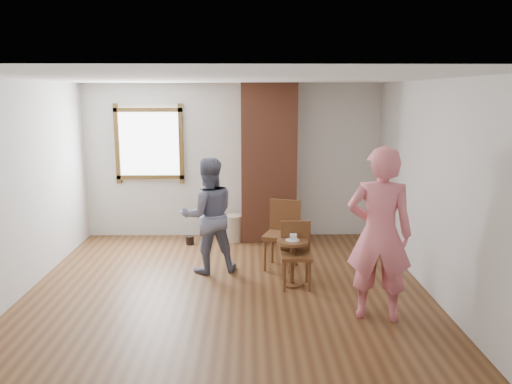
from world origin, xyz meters
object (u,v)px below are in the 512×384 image
at_px(dining_chair_right, 296,250).
at_px(side_table, 292,255).
at_px(man, 208,215).
at_px(person_pink, 379,234).
at_px(stoneware_crock, 233,228).
at_px(dining_chair_left, 283,230).

distance_m(dining_chair_right, side_table, 0.08).
height_order(man, person_pink, person_pink).
relative_size(dining_chair_right, man, 0.52).
xyz_separation_m(stoneware_crock, dining_chair_right, (0.86, -1.98, 0.24)).
bearing_deg(side_table, dining_chair_left, 96.27).
distance_m(stoneware_crock, person_pink, 3.46).
bearing_deg(side_table, dining_chair_right, 7.36).
bearing_deg(stoneware_crock, dining_chair_left, -60.11).
xyz_separation_m(side_table, man, (-1.11, 0.54, 0.39)).
height_order(dining_chair_right, person_pink, person_pink).
xyz_separation_m(dining_chair_right, person_pink, (0.80, -0.96, 0.49)).
xyz_separation_m(dining_chair_left, side_table, (0.08, -0.71, -0.13)).
height_order(dining_chair_left, dining_chair_right, dining_chair_left).
xyz_separation_m(man, person_pink, (1.95, -1.50, 0.16)).
bearing_deg(man, person_pink, 127.55).
xyz_separation_m(dining_chair_right, side_table, (-0.05, -0.01, -0.06)).
distance_m(dining_chair_left, man, 1.08).
xyz_separation_m(stoneware_crock, man, (-0.29, -1.45, 0.58)).
height_order(dining_chair_right, man, man).
xyz_separation_m(stoneware_crock, dining_chair_left, (0.74, -1.28, 0.31)).
bearing_deg(dining_chair_left, person_pink, -41.86).
relative_size(dining_chair_left, man, 0.60).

